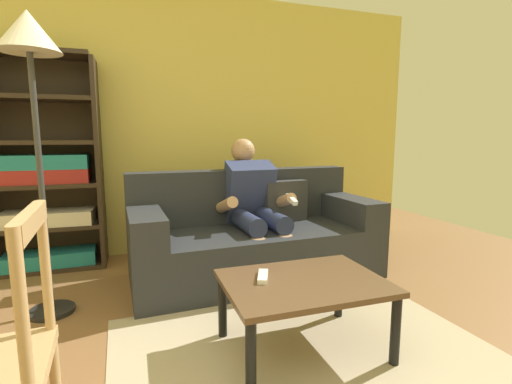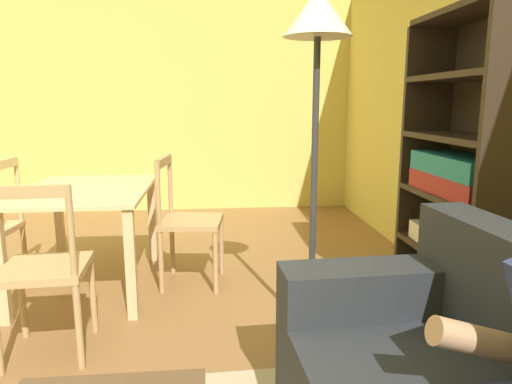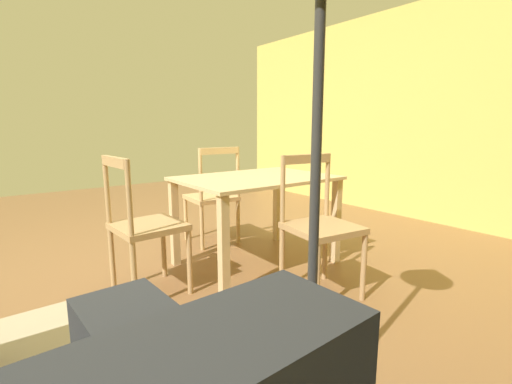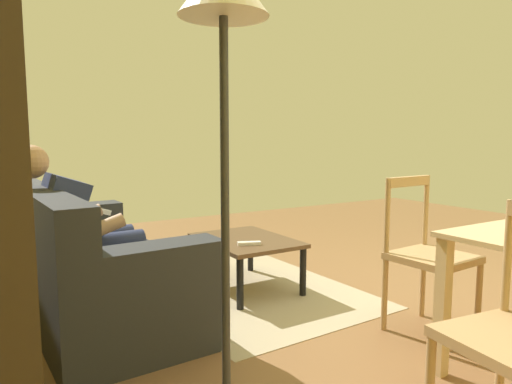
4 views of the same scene
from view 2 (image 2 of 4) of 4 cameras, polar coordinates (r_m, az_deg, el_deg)
name	(u,v)px [view 2 (image 2 of 4)]	position (r m, az deg, el deg)	size (l,w,h in m)	color
wall_side	(113,107)	(5.87, -17.21, 10.01)	(0.12, 5.83, 2.52)	#D2BE5D
bookshelf	(462,191)	(3.09, 24.00, 0.09)	(0.97, 0.36, 1.84)	#2D2319
dining_table	(87,205)	(3.45, -20.08, -1.47)	(1.19, 0.85, 0.72)	#D1B27F
dining_chair_near_wall	(188,221)	(3.38, -8.41, -3.59)	(0.47, 0.47, 0.93)	tan
dining_chair_facing_couch	(43,270)	(2.64, -24.75, -8.76)	(0.44, 0.44, 0.94)	tan
floor_lamp	(317,47)	(2.53, 7.55, 17.25)	(0.36, 0.36, 1.88)	black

